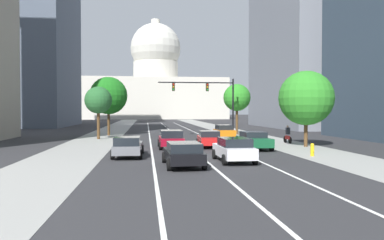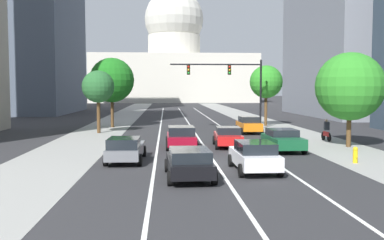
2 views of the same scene
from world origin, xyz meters
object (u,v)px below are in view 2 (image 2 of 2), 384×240
(street_tree_mid_right, at_px, (350,87))
(car_red, at_px, (228,136))
(car_gray, at_px, (126,149))
(car_black, at_px, (189,162))
(car_white, at_px, (254,156))
(traffic_signal_mast, at_px, (232,79))
(capitol_building, at_px, (174,63))
(car_crimson, at_px, (181,137))
(car_orange, at_px, (249,125))
(fire_hydrant, at_px, (355,155))
(street_tree_near_left, at_px, (98,87))
(car_green, at_px, (282,140))
(cyclist, at_px, (326,130))
(street_tree_mid_left, at_px, (112,80))
(street_tree_near_right, at_px, (266,82))

(street_tree_mid_right, bearing_deg, car_red, 176.45)
(car_gray, bearing_deg, car_black, -144.02)
(car_white, relative_size, traffic_signal_mast, 0.46)
(capitol_building, bearing_deg, car_crimson, -90.85)
(car_gray, distance_m, car_black, 5.79)
(car_gray, bearing_deg, capitol_building, -1.18)
(car_black, distance_m, car_orange, 21.09)
(traffic_signal_mast, height_order, fire_hydrant, traffic_signal_mast)
(car_orange, height_order, street_tree_near_left, street_tree_near_left)
(car_gray, bearing_deg, car_red, -47.08)
(car_white, height_order, street_tree_near_left, street_tree_near_left)
(car_crimson, bearing_deg, car_red, -83.39)
(car_green, distance_m, cyclist, 7.21)
(street_tree_near_left, height_order, street_tree_mid_left, street_tree_mid_left)
(street_tree_near_left, bearing_deg, street_tree_near_right, 21.83)
(car_green, height_order, street_tree_mid_right, street_tree_mid_right)
(fire_hydrant, bearing_deg, car_crimson, 144.43)
(street_tree_mid_left, bearing_deg, cyclist, -35.89)
(capitol_building, xyz_separation_m, car_gray, (-4.94, -116.58, -11.91))
(car_crimson, bearing_deg, car_green, -105.48)
(street_tree_mid_right, distance_m, street_tree_mid_left, 24.96)
(traffic_signal_mast, bearing_deg, car_orange, -76.36)
(car_gray, distance_m, street_tree_mid_left, 22.80)
(street_tree_near_left, bearing_deg, street_tree_mid_left, 84.79)
(car_red, relative_size, street_tree_mid_left, 0.57)
(car_crimson, height_order, car_black, car_crimson)
(capitol_building, bearing_deg, cyclist, -84.77)
(street_tree_near_left, bearing_deg, car_gray, -76.31)
(car_black, xyz_separation_m, street_tree_near_right, (9.97, 27.93, 4.10))
(street_tree_near_left, relative_size, street_tree_mid_left, 0.79)
(cyclist, bearing_deg, car_gray, 116.59)
(car_gray, height_order, car_black, car_gray)
(capitol_building, bearing_deg, car_gray, -92.43)
(street_tree_mid_right, bearing_deg, fire_hydrant, -110.29)
(car_crimson, distance_m, street_tree_mid_right, 12.22)
(car_orange, xyz_separation_m, street_tree_near_right, (3.40, 7.89, 4.04))
(cyclist, bearing_deg, car_black, 135.45)
(fire_hydrant, height_order, street_tree_mid_left, street_tree_mid_left)
(traffic_signal_mast, bearing_deg, car_black, -103.16)
(car_crimson, bearing_deg, car_gray, 148.63)
(car_black, bearing_deg, fire_hydrant, -71.16)
(car_green, xyz_separation_m, street_tree_near_left, (-13.84, 12.60, 3.50))
(car_orange, bearing_deg, car_crimson, 145.32)
(car_green, distance_m, fire_hydrant, 5.59)
(car_crimson, height_order, car_red, car_crimson)
(cyclist, height_order, street_tree_near_left, street_tree_near_left)
(car_red, height_order, cyclist, cyclist)
(cyclist, xyz_separation_m, street_tree_near_right, (-1.52, 14.23, 3.99))
(car_gray, bearing_deg, street_tree_near_left, 14.93)
(car_crimson, bearing_deg, street_tree_near_left, 33.61)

